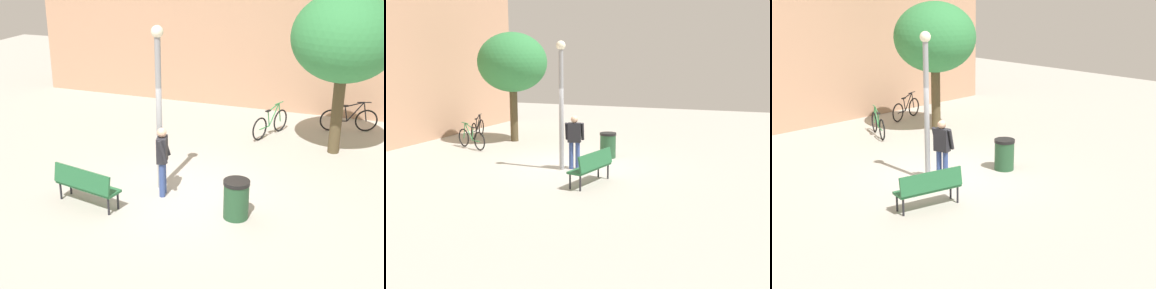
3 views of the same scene
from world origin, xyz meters
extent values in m
plane|color=#A8A399|center=(0.00, 0.00, 0.00)|extent=(36.00, 36.00, 0.00)
cylinder|color=gray|center=(-0.60, 0.16, 1.83)|extent=(0.14, 0.14, 3.65)
sphere|color=#F2EACC|center=(-0.60, 0.16, 3.77)|extent=(0.28, 0.28, 0.28)
cylinder|color=#334784|center=(-0.42, -0.09, 0.42)|extent=(0.14, 0.14, 0.85)
cylinder|color=#334784|center=(-0.37, -0.28, 0.42)|extent=(0.14, 0.14, 0.85)
cube|color=#232328|center=(-0.39, -0.19, 1.15)|extent=(0.31, 0.44, 0.60)
sphere|color=tan|center=(-0.39, -0.19, 1.56)|extent=(0.22, 0.22, 0.22)
cylinder|color=#232328|center=(-0.40, 0.07, 1.18)|extent=(0.24, 0.14, 0.55)
cylinder|color=#232328|center=(-0.28, -0.42, 1.18)|extent=(0.24, 0.14, 0.55)
cube|color=#236038|center=(-1.79, -1.21, 0.45)|extent=(1.66, 0.76, 0.06)
cube|color=#236038|center=(-1.82, -1.40, 0.70)|extent=(1.59, 0.45, 0.44)
cylinder|color=black|center=(-2.46, -0.91, 0.21)|extent=(0.05, 0.05, 0.42)
cylinder|color=black|center=(-1.05, -1.20, 0.21)|extent=(0.05, 0.05, 0.42)
cylinder|color=black|center=(-2.52, -1.22, 0.21)|extent=(0.05, 0.05, 0.42)
cylinder|color=black|center=(-1.11, -1.52, 0.21)|extent=(0.05, 0.05, 0.42)
cylinder|color=#4D4028|center=(3.10, 3.96, 1.13)|extent=(0.32, 0.32, 2.27)
ellipsoid|color=#317C41|center=(3.10, 3.96, 3.26)|extent=(2.83, 2.83, 2.40)
torus|color=black|center=(1.32, 5.21, 0.36)|extent=(0.32, 0.67, 0.71)
torus|color=black|center=(0.90, 4.20, 0.36)|extent=(0.32, 0.67, 0.71)
cylinder|color=#338447|center=(1.18, 4.87, 0.64)|extent=(0.22, 0.47, 0.64)
cylinder|color=#338447|center=(1.16, 4.83, 0.88)|extent=(0.26, 0.55, 0.18)
cylinder|color=#338447|center=(1.07, 4.61, 0.57)|extent=(0.09, 0.14, 0.48)
cylinder|color=#338447|center=(0.99, 4.43, 0.33)|extent=(0.23, 0.48, 0.04)
cylinder|color=#338447|center=(1.29, 5.15, 0.64)|extent=(0.10, 0.17, 0.63)
cube|color=black|center=(1.05, 4.56, 0.83)|extent=(0.15, 0.22, 0.04)
cylinder|color=#338447|center=(1.27, 5.09, 0.95)|extent=(0.20, 0.42, 0.03)
torus|color=black|center=(3.86, 6.12, 0.36)|extent=(0.69, 0.27, 0.71)
torus|color=black|center=(2.81, 5.78, 0.36)|extent=(0.69, 0.27, 0.71)
cylinder|color=black|center=(3.51, 6.01, 0.64)|extent=(0.49, 0.19, 0.64)
cylinder|color=black|center=(3.47, 6.00, 0.88)|extent=(0.56, 0.21, 0.18)
cylinder|color=black|center=(3.24, 5.92, 0.57)|extent=(0.14, 0.08, 0.48)
cylinder|color=black|center=(3.05, 5.86, 0.33)|extent=(0.49, 0.19, 0.04)
cylinder|color=black|center=(3.80, 6.10, 0.64)|extent=(0.17, 0.08, 0.63)
cube|color=black|center=(3.19, 5.91, 0.83)|extent=(0.21, 0.14, 0.04)
cylinder|color=black|center=(3.74, 6.08, 0.95)|extent=(0.43, 0.16, 0.03)
cylinder|color=#234C2D|center=(1.53, -0.66, 0.40)|extent=(0.55, 0.55, 0.79)
cylinder|color=black|center=(1.53, -0.66, 0.83)|extent=(0.57, 0.57, 0.08)
camera|label=1|loc=(4.12, -10.44, 5.60)|focal=49.09mm
camera|label=2|loc=(-12.61, -5.19, 3.34)|focal=40.67mm
camera|label=3|loc=(-9.66, -10.42, 5.09)|focal=51.98mm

